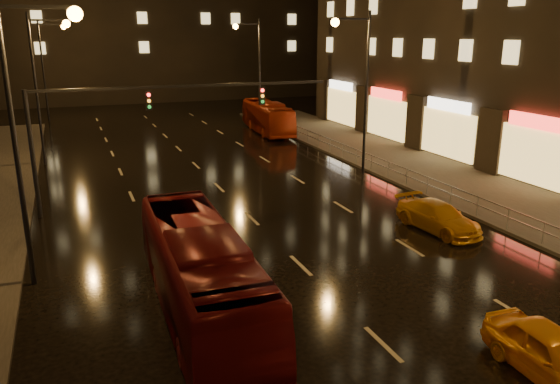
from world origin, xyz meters
name	(u,v)px	position (x,y,z in m)	size (l,w,h in m)	color
ground	(229,197)	(0.00, 20.00, 0.00)	(140.00, 140.00, 0.00)	black
sidewalk_right	(487,194)	(13.50, 15.00, 0.07)	(7.00, 70.00, 0.15)	#38332D
traffic_signal	(128,116)	(-5.06, 20.00, 4.74)	(15.31, 0.32, 6.20)	black
railing_right	(407,173)	(10.20, 18.00, 0.90)	(0.05, 56.00, 1.00)	#99999E
bus_red	(200,272)	(-4.47, 7.69, 1.45)	(2.44, 10.44, 2.91)	#5E0D11
bus_curb	(267,117)	(9.00, 38.34, 1.39)	(2.33, 9.97, 2.78)	#A82D10
taxi_near	(553,355)	(3.21, 1.00, 0.69)	(1.63, 4.06, 1.38)	orange
taxi_far	(438,217)	(7.41, 11.36, 0.64)	(1.80, 4.43, 1.29)	orange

